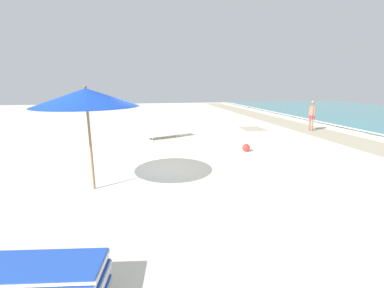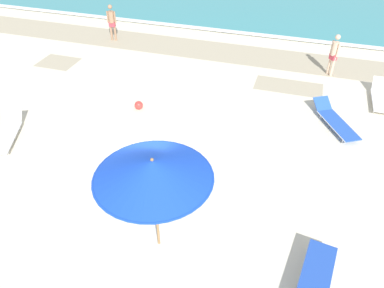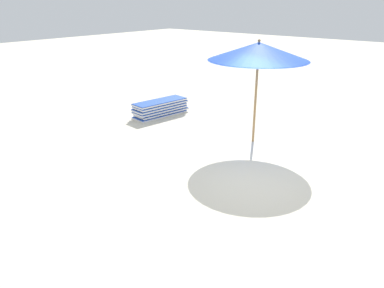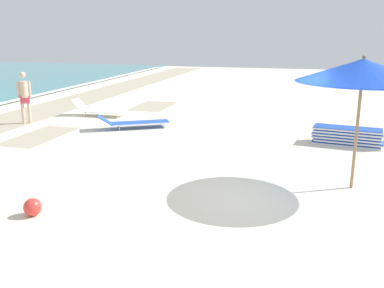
# 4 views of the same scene
# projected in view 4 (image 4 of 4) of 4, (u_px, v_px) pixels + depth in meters

# --- Properties ---
(ground_plane) EXTENTS (60.00, 60.00, 0.16)m
(ground_plane) POSITION_uv_depth(u_px,v_px,m) (247.00, 203.00, 8.10)
(ground_plane) COLOR beige
(beach_umbrella) EXTENTS (2.51, 2.51, 2.65)m
(beach_umbrella) POSITION_uv_depth(u_px,v_px,m) (363.00, 71.00, 8.10)
(beach_umbrella) COLOR #9E7547
(beach_umbrella) RESTS_ON ground_plane
(lounger_stack) EXTENTS (0.88, 1.98, 0.49)m
(lounger_stack) POSITION_uv_depth(u_px,v_px,m) (347.00, 136.00, 11.92)
(lounger_stack) COLOR blue
(lounger_stack) RESTS_ON ground_plane
(sun_lounger_under_umbrella) EXTENTS (0.63, 2.02, 0.60)m
(sun_lounger_under_umbrella) POSITION_uv_depth(u_px,v_px,m) (98.00, 110.00, 16.04)
(sun_lounger_under_umbrella) COLOR white
(sun_lounger_under_umbrella) RESTS_ON ground_plane
(sun_lounger_beside_umbrella) EXTENTS (1.70, 2.32, 0.49)m
(sun_lounger_beside_umbrella) POSITION_uv_depth(u_px,v_px,m) (134.00, 122.00, 13.99)
(sun_lounger_beside_umbrella) COLOR blue
(sun_lounger_beside_umbrella) RESTS_ON ground_plane
(beachgoer_wading_adult) EXTENTS (0.33, 0.36, 1.76)m
(beachgoer_wading_adult) POSITION_uv_depth(u_px,v_px,m) (24.00, 94.00, 14.55)
(beachgoer_wading_adult) COLOR beige
(beachgoer_wading_adult) RESTS_ON ground_plane
(beach_ball) EXTENTS (0.31, 0.31, 0.31)m
(beach_ball) POSITION_uv_depth(u_px,v_px,m) (33.00, 207.00, 7.35)
(beach_ball) COLOR red
(beach_ball) RESTS_ON ground_plane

